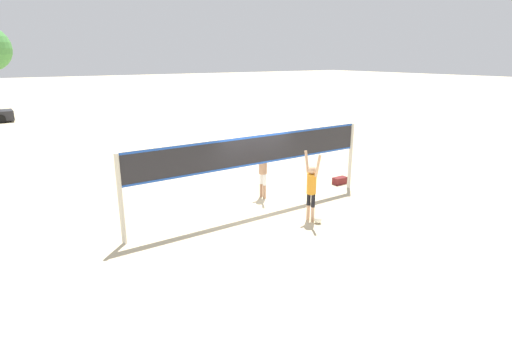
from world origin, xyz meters
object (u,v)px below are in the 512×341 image
player_spiker (311,186)px  gear_bag (340,181)px  volleyball_net (256,158)px  player_blocker (263,166)px  volleyball (318,220)px

player_spiker → gear_bag: player_spiker is taller
volleyball_net → gear_bag: (4.25, 0.55, -1.62)m
player_blocker → gear_bag: (3.35, -0.37, -1.00)m
player_blocker → player_spiker: bearing=0.6°
volleyball_net → gear_bag: bearing=7.4°
player_blocker → gear_bag: 3.52m
player_spiker → player_blocker: (-0.02, 2.47, 0.02)m
player_blocker → volleyball: bearing=1.7°
player_spiker → volleyball: size_ratio=9.36×
volleyball_net → player_spiker: size_ratio=4.01×
volleyball → gear_bag: (3.27, 2.38, 0.02)m
gear_bag → volleyball: bearing=-144.0°
player_spiker → gear_bag: size_ratio=3.77×
player_spiker → player_blocker: 2.47m
volleyball_net → player_blocker: 1.43m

